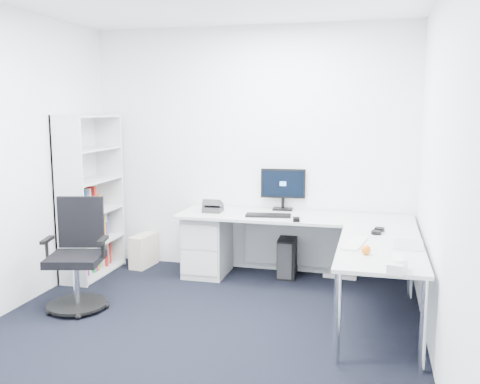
% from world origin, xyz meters
% --- Properties ---
extents(ground, '(4.20, 4.20, 0.00)m').
position_xyz_m(ground, '(0.00, 0.00, 0.00)').
color(ground, black).
extents(wall_back, '(3.60, 0.02, 2.70)m').
position_xyz_m(wall_back, '(0.00, 2.10, 1.35)').
color(wall_back, white).
rests_on(wall_back, ground).
extents(wall_right, '(0.02, 4.20, 2.70)m').
position_xyz_m(wall_right, '(1.80, 0.00, 1.35)').
color(wall_right, white).
rests_on(wall_right, ground).
extents(l_desk, '(2.43, 1.36, 0.71)m').
position_xyz_m(l_desk, '(0.55, 1.40, 0.35)').
color(l_desk, '#B8BBBA').
rests_on(l_desk, ground).
extents(drawer_pedestal, '(0.44, 0.54, 0.67)m').
position_xyz_m(drawer_pedestal, '(-0.40, 1.76, 0.33)').
color(drawer_pedestal, '#B8BBBA').
rests_on(drawer_pedestal, ground).
extents(bookshelf, '(0.34, 0.88, 1.75)m').
position_xyz_m(bookshelf, '(-1.62, 1.45, 0.88)').
color(bookshelf, silver).
rests_on(bookshelf, ground).
extents(task_chair, '(0.69, 0.69, 1.01)m').
position_xyz_m(task_chair, '(-1.24, 0.47, 0.50)').
color(task_chair, black).
rests_on(task_chair, ground).
extents(black_pc_tower, '(0.22, 0.45, 0.43)m').
position_xyz_m(black_pc_tower, '(0.46, 1.94, 0.21)').
color(black_pc_tower, black).
rests_on(black_pc_tower, ground).
extents(beige_pc_tower, '(0.21, 0.41, 0.37)m').
position_xyz_m(beige_pc_tower, '(-1.21, 1.86, 0.19)').
color(beige_pc_tower, beige).
rests_on(beige_pc_tower, ground).
extents(power_strip, '(0.36, 0.09, 0.04)m').
position_xyz_m(power_strip, '(1.03, 1.96, 0.02)').
color(power_strip, silver).
rests_on(power_strip, ground).
extents(monitor, '(0.50, 0.19, 0.47)m').
position_xyz_m(monitor, '(0.39, 2.03, 0.94)').
color(monitor, black).
rests_on(monitor, l_desk).
extents(black_keyboard, '(0.48, 0.22, 0.02)m').
position_xyz_m(black_keyboard, '(0.30, 1.64, 0.72)').
color(black_keyboard, black).
rests_on(black_keyboard, l_desk).
extents(mouse, '(0.08, 0.12, 0.03)m').
position_xyz_m(mouse, '(0.62, 1.48, 0.73)').
color(mouse, black).
rests_on(mouse, l_desk).
extents(desk_phone, '(0.20, 0.20, 0.14)m').
position_xyz_m(desk_phone, '(-0.33, 1.73, 0.78)').
color(desk_phone, '#27272A').
rests_on(desk_phone, l_desk).
extents(laptop, '(0.36, 0.35, 0.24)m').
position_xyz_m(laptop, '(1.64, 0.74, 0.83)').
color(laptop, silver).
rests_on(laptop, l_desk).
extents(white_keyboard, '(0.21, 0.48, 0.02)m').
position_xyz_m(white_keyboard, '(1.22, 0.70, 0.72)').
color(white_keyboard, silver).
rests_on(white_keyboard, l_desk).
extents(headphones, '(0.17, 0.23, 0.06)m').
position_xyz_m(headphones, '(1.40, 1.17, 0.74)').
color(headphones, black).
rests_on(headphones, l_desk).
extents(orange_fruit, '(0.07, 0.07, 0.07)m').
position_xyz_m(orange_fruit, '(1.31, 0.40, 0.75)').
color(orange_fruit, orange).
rests_on(orange_fruit, l_desk).
extents(tissue_box, '(0.15, 0.22, 0.07)m').
position_xyz_m(tissue_box, '(1.53, 0.00, 0.75)').
color(tissue_box, silver).
rests_on(tissue_box, l_desk).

